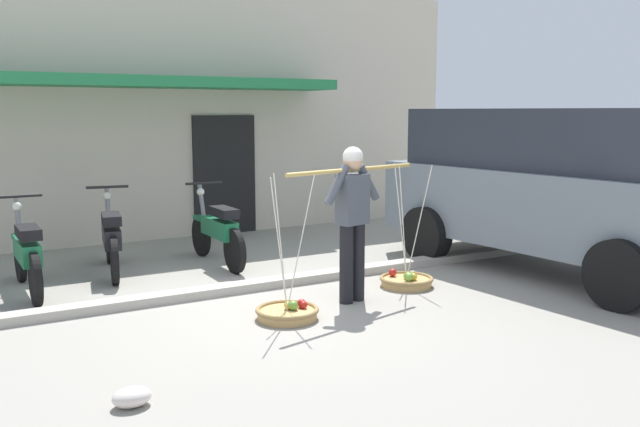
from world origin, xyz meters
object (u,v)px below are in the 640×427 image
at_px(motorcycle_third_in_row, 218,232).
at_px(fruit_basket_left_side, 406,280).
at_px(fruit_basket_right_side, 288,312).
at_px(parked_truck, 559,185).
at_px(plastic_litter_bag, 132,397).
at_px(fruit_vendor, 352,213).
at_px(motorcycle_second_in_row, 111,239).
at_px(motorcycle_nearest_shop, 27,255).

bearing_deg(motorcycle_third_in_row, fruit_basket_left_side, -56.39).
xyz_separation_m(fruit_basket_left_side, fruit_basket_right_side, (-1.82, -0.43, -0.00)).
height_order(fruit_basket_left_side, parked_truck, parked_truck).
bearing_deg(fruit_basket_left_side, fruit_basket_right_side, -166.67).
bearing_deg(plastic_litter_bag, parked_truck, 13.02).
bearing_deg(parked_truck, fruit_vendor, 177.75).
relative_size(fruit_basket_left_side, motorcycle_third_in_row, 0.80).
bearing_deg(fruit_vendor, plastic_litter_bag, -152.19).
distance_m(fruit_vendor, plastic_litter_bag, 3.30).
xyz_separation_m(fruit_basket_left_side, parked_truck, (2.16, -0.34, 1.05)).
relative_size(motorcycle_third_in_row, parked_truck, 0.37).
height_order(fruit_vendor, motorcycle_second_in_row, fruit_vendor).
relative_size(fruit_basket_right_side, plastic_litter_bag, 5.18).
relative_size(fruit_basket_right_side, motorcycle_third_in_row, 0.80).
distance_m(fruit_vendor, motorcycle_second_in_row, 3.33).
height_order(fruit_vendor, parked_truck, parked_truck).
bearing_deg(parked_truck, fruit_basket_left_side, 171.17).
xyz_separation_m(fruit_vendor, fruit_basket_right_side, (-0.91, -0.22, -0.90)).
relative_size(motorcycle_nearest_shop, motorcycle_third_in_row, 1.00).
xyz_separation_m(motorcycle_second_in_row, plastic_litter_bag, (-0.86, -4.12, -0.38)).
bearing_deg(fruit_vendor, fruit_basket_left_side, 13.26).
relative_size(fruit_basket_right_side, parked_truck, 0.29).
height_order(fruit_basket_right_side, motorcycle_second_in_row, fruit_basket_right_side).
height_order(motorcycle_second_in_row, motorcycle_third_in_row, same).
bearing_deg(fruit_basket_right_side, motorcycle_nearest_shop, 131.79).
distance_m(fruit_vendor, motorcycle_nearest_shop, 3.74).
bearing_deg(fruit_basket_right_side, plastic_litter_bag, -146.37).
xyz_separation_m(fruit_basket_left_side, motorcycle_second_in_row, (-2.87, 2.43, 0.38)).
bearing_deg(motorcycle_nearest_shop, fruit_basket_left_side, -26.15).
bearing_deg(motorcycle_second_in_row, fruit_basket_right_side, -69.89).
relative_size(fruit_basket_right_side, motorcycle_nearest_shop, 0.80).
bearing_deg(fruit_basket_left_side, motorcycle_third_in_row, 123.61).
bearing_deg(parked_truck, motorcycle_nearest_shop, 159.60).
relative_size(motorcycle_nearest_shop, parked_truck, 0.37).
bearing_deg(fruit_basket_left_side, parked_truck, -8.83).
height_order(motorcycle_second_in_row, parked_truck, parked_truck).
relative_size(fruit_vendor, plastic_litter_bag, 6.56).
height_order(fruit_basket_left_side, fruit_basket_right_side, same).
bearing_deg(motorcycle_second_in_row, plastic_litter_bag, -101.73).
relative_size(fruit_vendor, motorcycle_second_in_row, 1.02).
distance_m(fruit_basket_left_side, motorcycle_second_in_row, 3.77).
relative_size(fruit_vendor, parked_truck, 0.37).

